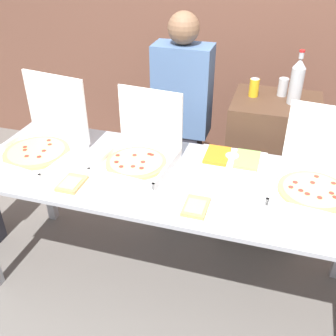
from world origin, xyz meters
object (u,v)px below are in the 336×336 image
object	(u,v)px
soda_bottle	(297,81)
soda_can_colored	(254,88)
pizza_box_near_left	(42,141)
pizza_box_far_right	(317,179)
paper_plate_front_right	(72,184)
person_guest_plaid	(182,123)
pizza_box_far_left	(140,152)
veggie_tray	(232,160)
soda_can_silver	(283,87)
paper_plate_front_left	(196,207)

from	to	relation	value
soda_bottle	soda_can_colored	xyz separation A→B (m)	(-0.27, 0.05, -0.09)
pizza_box_near_left	pizza_box_far_right	world-z (taller)	pizza_box_near_left
paper_plate_front_right	soda_bottle	size ratio (longest dim) A/B	0.60
person_guest_plaid	paper_plate_front_right	bearing A→B (deg)	69.30
pizza_box_far_left	veggie_tray	size ratio (longest dim) A/B	1.16
soda_can_colored	veggie_tray	bearing A→B (deg)	-94.30
person_guest_plaid	soda_bottle	bearing A→B (deg)	-177.29
pizza_box_far_right	pizza_box_near_left	bearing A→B (deg)	-170.80
soda_can_silver	pizza_box_far_left	bearing A→B (deg)	-134.05
pizza_box_far_right	paper_plate_front_left	distance (m)	0.68
soda_can_colored	person_guest_plaid	world-z (taller)	person_guest_plaid
paper_plate_front_right	soda_can_colored	world-z (taller)	soda_can_colored
veggie_tray	pizza_box_far_right	bearing A→B (deg)	-17.98
pizza_box_near_left	paper_plate_front_right	distance (m)	0.46
soda_can_colored	soda_bottle	bearing A→B (deg)	-10.21
pizza_box_far_right	paper_plate_front_left	size ratio (longest dim) A/B	2.42
paper_plate_front_left	paper_plate_front_right	bearing A→B (deg)	179.40
pizza_box_far_left	soda_bottle	world-z (taller)	soda_bottle
soda_can_colored	pizza_box_far_right	bearing A→B (deg)	-58.85
pizza_box_far_right	soda_can_silver	size ratio (longest dim) A/B	3.98
veggie_tray	paper_plate_front_right	bearing A→B (deg)	-148.49
veggie_tray	soda_can_silver	distance (m)	0.72
soda_can_silver	veggie_tray	bearing A→B (deg)	-110.05
veggie_tray	soda_can_colored	bearing A→B (deg)	85.70
paper_plate_front_left	person_guest_plaid	world-z (taller)	person_guest_plaid
pizza_box_far_left	soda_can_silver	world-z (taller)	pizza_box_far_left
paper_plate_front_left	veggie_tray	world-z (taller)	veggie_tray
soda_bottle	soda_can_silver	bearing A→B (deg)	124.25
person_guest_plaid	pizza_box_far_left	bearing A→B (deg)	81.89
paper_plate_front_right	soda_can_silver	world-z (taller)	soda_can_silver
soda_bottle	veggie_tray	bearing A→B (deg)	-121.01
pizza_box_far_left	pizza_box_far_right	size ratio (longest dim) A/B	0.94
paper_plate_front_left	soda_can_colored	bearing A→B (deg)	82.16
pizza_box_far_right	paper_plate_front_right	size ratio (longest dim) A/B	2.33
soda_can_colored	pizza_box_far_left	bearing A→B (deg)	-128.57
soda_bottle	person_guest_plaid	size ratio (longest dim) A/B	0.22
pizza_box_near_left	paper_plate_front_right	world-z (taller)	pizza_box_near_left
person_guest_plaid	soda_can_silver	bearing A→B (deg)	-167.26
pizza_box_far_left	soda_bottle	bearing A→B (deg)	44.05
pizza_box_near_left	veggie_tray	xyz separation A→B (m)	(1.16, 0.21, -0.06)
person_guest_plaid	soda_can_colored	bearing A→B (deg)	-170.18
soda_can_silver	soda_bottle	bearing A→B (deg)	-55.75
paper_plate_front_right	pizza_box_far_right	bearing A→B (deg)	14.88
pizza_box_far_left	pizza_box_near_left	bearing A→B (deg)	-169.52
soda_can_silver	pizza_box_far_right	bearing A→B (deg)	-72.63
paper_plate_front_right	veggie_tray	xyz separation A→B (m)	(0.81, 0.50, 0.01)
pizza_box_far_left	pizza_box_far_right	distance (m)	1.01
veggie_tray	paper_plate_front_left	bearing A→B (deg)	-101.73
paper_plate_front_right	soda_can_colored	size ratio (longest dim) A/B	1.71
paper_plate_front_left	soda_can_silver	xyz separation A→B (m)	(0.33, 1.13, 0.27)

